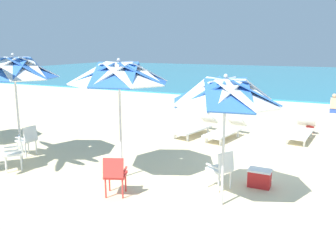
% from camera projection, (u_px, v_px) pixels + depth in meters
% --- Properties ---
extents(ground_plane, '(80.00, 80.00, 0.00)m').
position_uv_depth(ground_plane, '(278.00, 159.00, 9.47)').
color(ground_plane, beige).
extents(sea, '(80.00, 36.00, 0.10)m').
position_uv_depth(sea, '(318.00, 77.00, 34.95)').
color(sea, teal).
rests_on(sea, ground).
extents(surf_foam, '(80.00, 0.70, 0.01)m').
position_uv_depth(surf_foam, '(305.00, 104.00, 18.75)').
color(surf_foam, white).
rests_on(surf_foam, ground).
extents(beach_umbrella_0, '(2.07, 2.07, 2.58)m').
position_uv_depth(beach_umbrella_0, '(225.00, 93.00, 6.31)').
color(beach_umbrella_0, silver).
rests_on(beach_umbrella_0, ground).
extents(plastic_chair_0, '(0.62, 0.61, 0.87)m').
position_uv_depth(plastic_chair_0, '(221.00, 168.00, 7.40)').
color(plastic_chair_0, white).
rests_on(plastic_chair_0, ground).
extents(beach_umbrella_1, '(2.31, 2.31, 2.82)m').
position_uv_depth(beach_umbrella_1, '(119.00, 74.00, 7.69)').
color(beach_umbrella_1, silver).
rests_on(beach_umbrella_1, ground).
extents(plastic_chair_1, '(0.57, 0.60, 0.87)m').
position_uv_depth(plastic_chair_1, '(115.00, 173.00, 7.06)').
color(plastic_chair_1, red).
rests_on(plastic_chair_1, ground).
extents(beach_umbrella_2, '(2.21, 2.21, 2.91)m').
position_uv_depth(beach_umbrella_2, '(14.00, 69.00, 8.79)').
color(beach_umbrella_2, silver).
rests_on(beach_umbrella_2, ground).
extents(plastic_chair_2, '(0.63, 0.63, 0.87)m').
position_uv_depth(plastic_chair_2, '(16.00, 151.00, 8.60)').
color(plastic_chair_2, white).
rests_on(plastic_chair_2, ground).
extents(plastic_chair_3, '(0.51, 0.48, 0.87)m').
position_uv_depth(plastic_chair_3, '(28.00, 139.00, 9.73)').
color(plastic_chair_3, white).
rests_on(plastic_chair_3, ground).
extents(sun_lounger_1, '(0.84, 2.20, 0.62)m').
position_uv_depth(sun_lounger_1, '(301.00, 131.00, 11.48)').
color(sun_lounger_1, white).
rests_on(sun_lounger_1, ground).
extents(sun_lounger_2, '(1.02, 2.22, 0.62)m').
position_uv_depth(sun_lounger_2, '(226.00, 130.00, 11.60)').
color(sun_lounger_2, white).
rests_on(sun_lounger_2, ground).
extents(sun_lounger_3, '(1.08, 2.23, 0.62)m').
position_uv_depth(sun_lounger_3, '(195.00, 127.00, 12.07)').
color(sun_lounger_3, white).
rests_on(sun_lounger_3, ground).
extents(cooler_box, '(0.50, 0.34, 0.40)m').
position_uv_depth(cooler_box, '(260.00, 178.00, 7.60)').
color(cooler_box, red).
rests_on(cooler_box, ground).
extents(beach_ball, '(0.31, 0.31, 0.31)m').
position_uv_depth(beach_ball, '(310.00, 129.00, 12.37)').
color(beach_ball, red).
rests_on(beach_ball, ground).
extents(beachgoer_seated, '(0.30, 0.93, 0.92)m').
position_uv_depth(beachgoer_seated, '(333.00, 106.00, 16.22)').
color(beachgoer_seated, '#2D4CA5').
rests_on(beachgoer_seated, ground).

